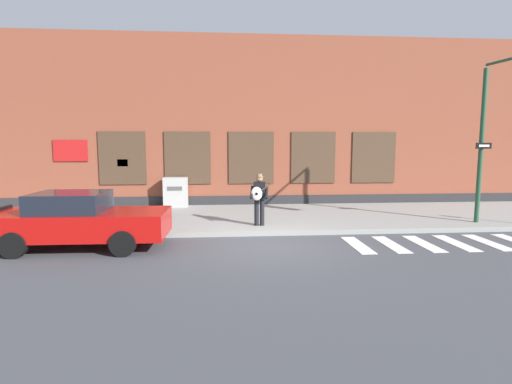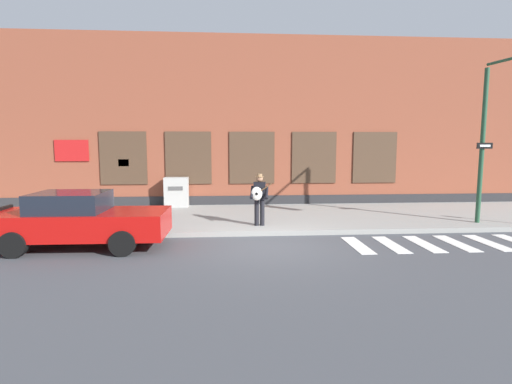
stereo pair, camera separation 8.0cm
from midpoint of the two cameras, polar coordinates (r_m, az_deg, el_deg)
ground_plane at (r=11.13m, az=1.87°, el=-7.78°), size 160.00×160.00×0.00m
sidewalk at (r=15.00m, az=0.25°, el=-3.64°), size 28.00×5.52×0.16m
building_backdrop at (r=19.51m, az=-0.85°, el=9.54°), size 28.00×4.06×7.46m
crosswalk at (r=12.57m, az=24.94°, el=-6.70°), size 5.20×1.90×0.01m
red_car at (r=11.81m, az=-23.81°, el=-3.69°), size 4.63×2.05×1.53m
busker at (r=12.95m, az=0.63°, el=-0.63°), size 0.72×0.59×1.70m
traffic_light at (r=14.61m, az=32.92°, el=9.76°), size 0.82×3.01×5.32m
utility_box at (r=17.26m, az=-11.17°, el=-0.01°), size 1.00×0.55×1.25m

